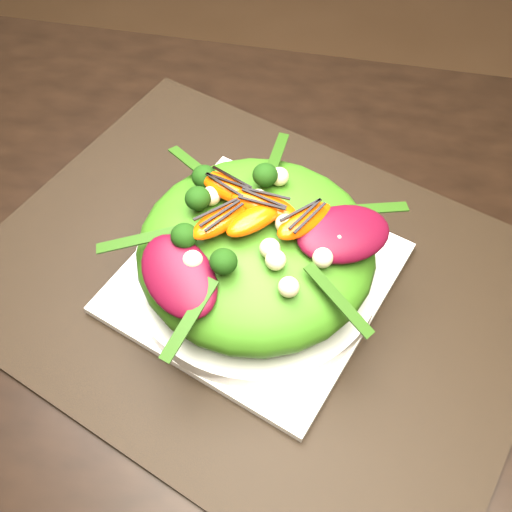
% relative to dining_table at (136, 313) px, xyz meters
% --- Properties ---
extents(floor, '(4.00, 4.00, 0.01)m').
position_rel_dining_table_xyz_m(floor, '(0.00, 0.00, -0.73)').
color(floor, brown).
rests_on(floor, ground).
extents(dining_table, '(1.60, 0.90, 0.75)m').
position_rel_dining_table_xyz_m(dining_table, '(0.00, 0.00, 0.00)').
color(dining_table, black).
rests_on(dining_table, floor).
extents(placemat, '(0.68, 0.60, 0.00)m').
position_rel_dining_table_xyz_m(placemat, '(0.12, 0.05, 0.02)').
color(placemat, black).
rests_on(placemat, dining_table).
extents(plate_base, '(0.32, 0.32, 0.01)m').
position_rel_dining_table_xyz_m(plate_base, '(0.12, 0.05, 0.03)').
color(plate_base, white).
rests_on(plate_base, placemat).
extents(salad_bowl, '(0.32, 0.32, 0.02)m').
position_rel_dining_table_xyz_m(salad_bowl, '(0.12, 0.05, 0.04)').
color(salad_bowl, silver).
rests_on(salad_bowl, plate_base).
extents(lettuce_mound, '(0.26, 0.26, 0.08)m').
position_rel_dining_table_xyz_m(lettuce_mound, '(0.12, 0.05, 0.08)').
color(lettuce_mound, '#3C7415').
rests_on(lettuce_mound, salad_bowl).
extents(radicchio_leaf, '(0.11, 0.10, 0.02)m').
position_rel_dining_table_xyz_m(radicchio_leaf, '(0.20, 0.05, 0.12)').
color(radicchio_leaf, '#490717').
rests_on(radicchio_leaf, lettuce_mound).
extents(orange_segment, '(0.07, 0.05, 0.02)m').
position_rel_dining_table_xyz_m(orange_segment, '(0.11, 0.08, 0.13)').
color(orange_segment, '#E94003').
rests_on(orange_segment, lettuce_mound).
extents(broccoli_floret, '(0.04, 0.04, 0.03)m').
position_rel_dining_table_xyz_m(broccoli_floret, '(0.07, 0.09, 0.13)').
color(broccoli_floret, black).
rests_on(broccoli_floret, lettuce_mound).
extents(macadamia_nut, '(0.02, 0.02, 0.02)m').
position_rel_dining_table_xyz_m(macadamia_nut, '(0.15, 0.03, 0.13)').
color(macadamia_nut, beige).
rests_on(macadamia_nut, lettuce_mound).
extents(balsamic_drizzle, '(0.04, 0.02, 0.00)m').
position_rel_dining_table_xyz_m(balsamic_drizzle, '(0.11, 0.08, 0.14)').
color(balsamic_drizzle, black).
rests_on(balsamic_drizzle, orange_segment).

